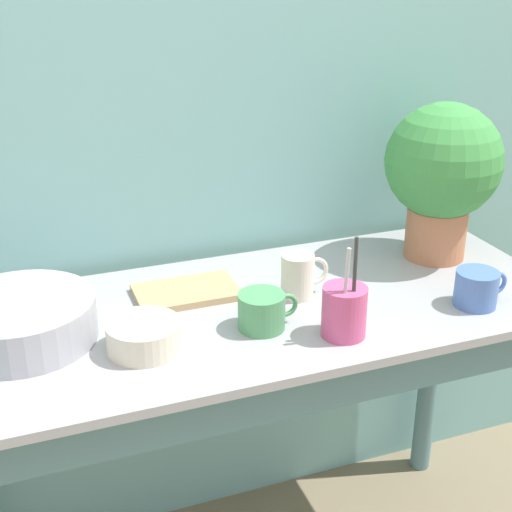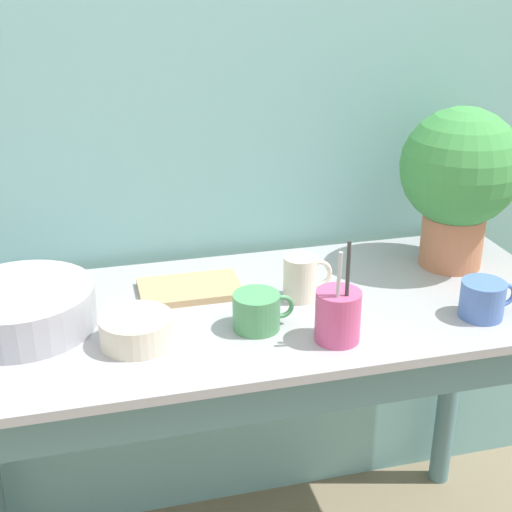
# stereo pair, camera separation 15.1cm
# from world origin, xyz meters

# --- Properties ---
(wall_back) EXTENTS (6.00, 0.05, 2.40)m
(wall_back) POSITION_xyz_m (0.00, 0.63, 1.20)
(wall_back) COLOR #7AB2B2
(wall_back) RESTS_ON ground_plane
(counter_table) EXTENTS (1.41, 0.58, 0.81)m
(counter_table) POSITION_xyz_m (0.00, 0.26, 0.65)
(counter_table) COLOR slate
(counter_table) RESTS_ON ground_plane
(potted_plant) EXTENTS (0.28, 0.28, 0.39)m
(potted_plant) POSITION_xyz_m (0.52, 0.39, 1.04)
(potted_plant) COLOR #B7704C
(potted_plant) RESTS_ON counter_table
(bowl_wash_large) EXTENTS (0.30, 0.30, 0.09)m
(bowl_wash_large) POSITION_xyz_m (-0.49, 0.32, 0.86)
(bowl_wash_large) COLOR #A8A8B2
(bowl_wash_large) RESTS_ON counter_table
(mug_green) EXTENTS (0.13, 0.10, 0.08)m
(mug_green) POSITION_xyz_m (-0.02, 0.19, 0.85)
(mug_green) COLOR #4C935B
(mug_green) RESTS_ON counter_table
(mug_cream) EXTENTS (0.11, 0.07, 0.10)m
(mug_cream) POSITION_xyz_m (0.11, 0.30, 0.86)
(mug_cream) COLOR beige
(mug_cream) RESTS_ON counter_table
(mug_blue) EXTENTS (0.13, 0.09, 0.08)m
(mug_blue) POSITION_xyz_m (0.45, 0.13, 0.85)
(mug_blue) COLOR #4C70B7
(mug_blue) RESTS_ON counter_table
(bowl_small_cream) EXTENTS (0.15, 0.15, 0.06)m
(bowl_small_cream) POSITION_xyz_m (-0.27, 0.19, 0.84)
(bowl_small_cream) COLOR beige
(bowl_small_cream) RESTS_ON counter_table
(utensil_cup) EXTENTS (0.09, 0.09, 0.22)m
(utensil_cup) POSITION_xyz_m (0.12, 0.11, 0.87)
(utensil_cup) COLOR #CC4C7F
(utensil_cup) RESTS_ON counter_table
(tray_board) EXTENTS (0.23, 0.14, 0.02)m
(tray_board) POSITION_xyz_m (-0.13, 0.39, 0.82)
(tray_board) COLOR tan
(tray_board) RESTS_ON counter_table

